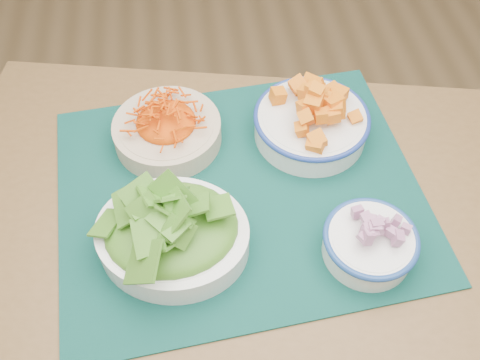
# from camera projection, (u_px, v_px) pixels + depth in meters

# --- Properties ---
(ground) EXTENTS (4.00, 4.00, 0.00)m
(ground) POSITION_uv_depth(u_px,v_px,m) (360.00, 325.00, 1.56)
(ground) COLOR olive
(ground) RESTS_ON ground
(table) EXTENTS (1.22, 0.94, 0.75)m
(table) POSITION_uv_depth(u_px,v_px,m) (249.00, 258.00, 0.97)
(table) COLOR brown
(table) RESTS_ON ground
(placemat) EXTENTS (0.65, 0.55, 0.00)m
(placemat) POSITION_uv_depth(u_px,v_px,m) (240.00, 191.00, 0.92)
(placemat) COLOR #052A26
(placemat) RESTS_ON table
(carrot_bowl) EXTENTS (0.25, 0.25, 0.08)m
(carrot_bowl) POSITION_uv_depth(u_px,v_px,m) (167.00, 126.00, 0.96)
(carrot_bowl) COLOR beige
(carrot_bowl) RESTS_ON placemat
(squash_bowl) EXTENTS (0.23, 0.23, 0.10)m
(squash_bowl) POSITION_uv_depth(u_px,v_px,m) (312.00, 118.00, 0.96)
(squash_bowl) COLOR white
(squash_bowl) RESTS_ON placemat
(lettuce_bowl) EXTENTS (0.28, 0.26, 0.11)m
(lettuce_bowl) POSITION_uv_depth(u_px,v_px,m) (171.00, 229.00, 0.81)
(lettuce_bowl) COLOR white
(lettuce_bowl) RESTS_ON placemat
(onion_bowl) EXTENTS (0.16, 0.16, 0.08)m
(onion_bowl) POSITION_uv_depth(u_px,v_px,m) (370.00, 240.00, 0.82)
(onion_bowl) COLOR white
(onion_bowl) RESTS_ON placemat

